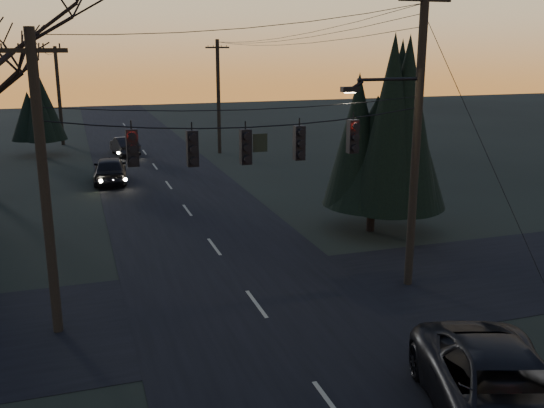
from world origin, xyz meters
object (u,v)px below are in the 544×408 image
object	(u,v)px
utility_pole_left	(59,331)
suv_near	(504,397)
utility_pole_far_l	(63,145)
sedan_oncoming_a	(110,170)
sedan_oncoming_b	(125,146)
evergreen_right	(375,122)
utility_pole_far_r	(220,153)
utility_pole_right	(408,284)

from	to	relation	value
utility_pole_left	suv_near	distance (m)	12.10
utility_pole_far_l	sedan_oncoming_a	xyz separation A→B (m)	(2.80, -16.19, 0.80)
suv_near	utility_pole_left	bearing A→B (deg)	156.13
sedan_oncoming_a	suv_near	bearing A→B (deg)	107.11
sedan_oncoming_a	sedan_oncoming_b	bearing A→B (deg)	-95.51
sedan_oncoming_a	evergreen_right	bearing A→B (deg)	131.37
utility_pole_left	utility_pole_far_r	xyz separation A→B (m)	(11.50, 28.00, 0.00)
sedan_oncoming_b	utility_pole_right	bearing A→B (deg)	95.77
utility_pole_right	sedan_oncoming_b	xyz separation A→B (m)	(-7.02, 29.36, 0.70)
utility_pole_right	utility_pole_far_r	xyz separation A→B (m)	(0.00, 28.00, 0.00)
sedan_oncoming_a	utility_pole_left	bearing A→B (deg)	86.39
utility_pole_far_r	sedan_oncoming_b	world-z (taller)	utility_pole_far_r
suv_near	sedan_oncoming_a	world-z (taller)	suv_near
evergreen_right	sedan_oncoming_b	world-z (taller)	evergreen_right
sedan_oncoming_b	suv_near	bearing A→B (deg)	89.30
sedan_oncoming_b	sedan_oncoming_a	bearing A→B (deg)	72.36
sedan_oncoming_a	utility_pole_far_l	bearing A→B (deg)	-75.75
utility_pole_left	sedan_oncoming_a	distance (m)	20.03
utility_pole_far_l	suv_near	xyz separation A→B (m)	(9.05, -43.99, 0.85)
utility_pole_left	sedan_oncoming_a	bearing A→B (deg)	81.96
suv_near	sedan_oncoming_b	bearing A→B (deg)	114.54
utility_pole_right	evergreen_right	distance (m)	7.93
utility_pole_right	utility_pole_left	distance (m)	11.50
sedan_oncoming_b	evergreen_right	bearing A→B (deg)	102.72
suv_near	sedan_oncoming_a	xyz separation A→B (m)	(-6.25, 27.80, -0.05)
utility_pole_right	suv_near	xyz separation A→B (m)	(-2.45, -7.99, 0.85)
utility_pole_left	suv_near	size ratio (longest dim) A/B	1.39
evergreen_right	suv_near	world-z (taller)	evergreen_right
utility_pole_far_l	sedan_oncoming_b	xyz separation A→B (m)	(4.48, -6.64, 0.70)
utility_pole_far_r	utility_pole_far_l	size ratio (longest dim) A/B	1.06
utility_pole_right	utility_pole_far_r	bearing A→B (deg)	90.00
sedan_oncoming_b	utility_pole_far_r	bearing A→B (deg)	161.34
sedan_oncoming_b	utility_pole_left	bearing A→B (deg)	73.65
sedan_oncoming_a	utility_pole_far_r	bearing A→B (deg)	-132.31
utility_pole_far_l	sedan_oncoming_a	distance (m)	16.45
utility_pole_far_l	sedan_oncoming_b	distance (m)	8.04
utility_pole_far_r	suv_near	distance (m)	36.08
utility_pole_right	evergreen_right	bearing A→B (deg)	74.73
utility_pole_right	suv_near	distance (m)	8.40
evergreen_right	sedan_oncoming_b	bearing A→B (deg)	110.41
utility_pole_far_r	evergreen_right	size ratio (longest dim) A/B	1.00
evergreen_right	utility_pole_left	bearing A→B (deg)	-155.31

